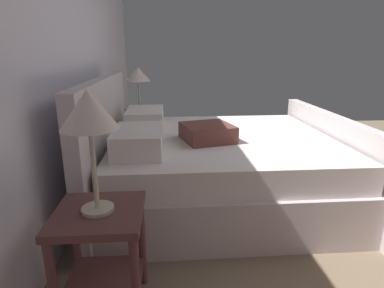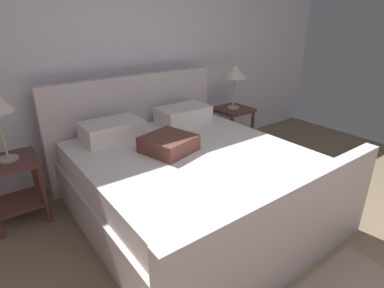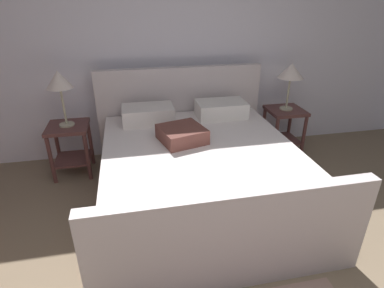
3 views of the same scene
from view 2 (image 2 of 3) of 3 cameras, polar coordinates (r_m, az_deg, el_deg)
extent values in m
cube|color=white|center=(3.65, -12.18, 15.57)|extent=(6.50, 0.12, 2.62)
cube|color=silver|center=(2.90, -0.06, -9.15)|extent=(1.87, 2.00, 0.40)
cube|color=silver|center=(3.56, -10.24, 3.28)|extent=(1.98, 0.11, 1.14)
cube|color=silver|center=(2.20, 17.21, -15.89)|extent=(1.98, 0.11, 0.80)
cube|color=white|center=(2.75, -0.06, -3.66)|extent=(1.79, 1.94, 0.22)
cube|color=silver|center=(3.07, -14.52, 2.47)|extent=(0.56, 0.36, 0.18)
cube|color=white|center=(3.45, -1.63, 5.44)|extent=(0.56, 0.36, 0.18)
cube|color=brown|center=(2.72, -4.33, 0.08)|extent=(0.49, 0.49, 0.14)
cube|color=brown|center=(4.13, 7.57, 6.32)|extent=(0.44, 0.44, 0.04)
cube|color=brown|center=(4.26, 7.30, 1.15)|extent=(0.40, 0.40, 0.02)
cylinder|color=brown|center=(3.98, 7.26, 1.09)|extent=(0.04, 0.04, 0.56)
cylinder|color=brown|center=(4.23, 11.00, 2.21)|extent=(0.04, 0.04, 0.56)
cylinder|color=brown|center=(4.24, 3.73, 2.61)|extent=(0.04, 0.04, 0.56)
cylinder|color=brown|center=(4.48, 7.46, 3.59)|extent=(0.04, 0.04, 0.56)
cylinder|color=#B7B293|center=(4.13, 7.60, 6.72)|extent=(0.16, 0.16, 0.02)
cylinder|color=#B7B293|center=(4.08, 7.74, 9.40)|extent=(0.02, 0.02, 0.38)
cone|color=silver|center=(4.02, 7.95, 13.23)|extent=(0.31, 0.31, 0.17)
cube|color=brown|center=(3.05, -30.72, -2.88)|extent=(0.44, 0.44, 0.04)
cube|color=brown|center=(3.22, -29.30, -9.33)|extent=(0.40, 0.40, 0.02)
cylinder|color=brown|center=(3.02, -25.56, -8.47)|extent=(0.04, 0.04, 0.56)
cylinder|color=brown|center=(3.36, -26.98, -5.60)|extent=(0.04, 0.04, 0.56)
cylinder|color=#B7B293|center=(3.04, -30.83, -2.37)|extent=(0.16, 0.16, 0.02)
cylinder|color=#B7B293|center=(2.97, -31.64, 1.33)|extent=(0.02, 0.02, 0.40)
camera|label=1|loc=(2.80, -63.56, 2.63)|focal=29.58mm
camera|label=3|loc=(1.06, 90.70, 10.16)|focal=29.10mm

